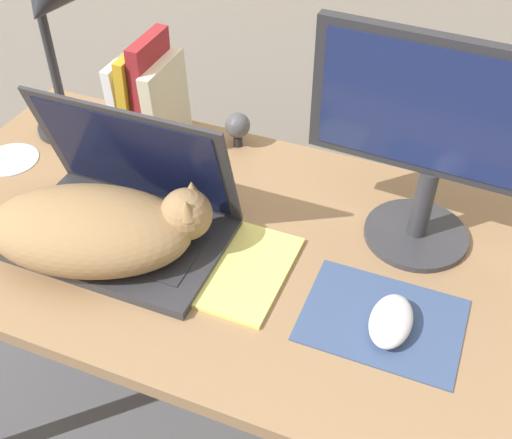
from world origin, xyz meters
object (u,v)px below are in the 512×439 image
object	(u,v)px
external_monitor	(438,136)
computer_mouse	(391,321)
cat	(96,229)
webcam	(238,126)
notepad	(236,267)
laptop	(124,213)
book_row	(149,98)
desk_lamp	(49,30)
cd_disc	(10,160)

from	to	relation	value
external_monitor	computer_mouse	world-z (taller)	external_monitor
external_monitor	computer_mouse	size ratio (longest dim) A/B	3.85
cat	webcam	distance (m)	0.42
notepad	webcam	distance (m)	0.38
laptop	computer_mouse	world-z (taller)	laptop
cat	book_row	bearing A→B (deg)	103.76
book_row	notepad	xyz separation A→B (m)	(0.33, -0.29, -0.11)
webcam	laptop	bearing A→B (deg)	-103.40
webcam	external_monitor	bearing A→B (deg)	-19.07
laptop	notepad	distance (m)	0.23
book_row	notepad	bearing A→B (deg)	-41.87
external_monitor	notepad	bearing A→B (deg)	-143.94
external_monitor	desk_lamp	bearing A→B (deg)	177.96
laptop	book_row	xyz separation A→B (m)	(-0.10, 0.28, 0.06)
laptop	computer_mouse	bearing A→B (deg)	-4.62
laptop	cat	world-z (taller)	laptop
cat	book_row	size ratio (longest dim) A/B	1.78
cat	desk_lamp	xyz separation A→B (m)	(-0.25, 0.29, 0.20)
cat	notepad	bearing A→B (deg)	13.94
laptop	cd_disc	bearing A→B (deg)	163.37
laptop	webcam	bearing A→B (deg)	76.60
cat	computer_mouse	world-z (taller)	cat
desk_lamp	cd_disc	bearing A→B (deg)	-126.53
book_row	webcam	size ratio (longest dim) A/B	3.13
laptop	desk_lamp	size ratio (longest dim) A/B	0.97
laptop	book_row	bearing A→B (deg)	109.23
external_monitor	book_row	xyz separation A→B (m)	(-0.60, 0.09, -0.12)
notepad	cd_disc	world-z (taller)	notepad
cd_disc	book_row	bearing A→B (deg)	35.03
webcam	cat	bearing A→B (deg)	-102.89
cat	cd_disc	size ratio (longest dim) A/B	3.72
desk_lamp	webcam	size ratio (longest dim) A/B	4.97
laptop	notepad	xyz separation A→B (m)	(0.23, -0.01, -0.04)
laptop	webcam	xyz separation A→B (m)	(0.08, 0.34, 0.00)
computer_mouse	book_row	xyz separation A→B (m)	(-0.61, 0.32, 0.09)
desk_lamp	cd_disc	xyz separation A→B (m)	(-0.08, -0.11, -0.26)
laptop	desk_lamp	world-z (taller)	desk_lamp
external_monitor	notepad	distance (m)	0.41
desk_lamp	notepad	size ratio (longest dim) A/B	1.77
laptop	cat	distance (m)	0.07
laptop	external_monitor	size ratio (longest dim) A/B	0.88
external_monitor	desk_lamp	world-z (taller)	same
webcam	computer_mouse	bearing A→B (deg)	-41.54
computer_mouse	notepad	distance (m)	0.28
computer_mouse	notepad	bearing A→B (deg)	173.56
cat	book_row	world-z (taller)	book_row
external_monitor	notepad	xyz separation A→B (m)	(-0.28, -0.20, -0.22)
computer_mouse	laptop	bearing A→B (deg)	175.38
book_row	desk_lamp	size ratio (longest dim) A/B	0.63
external_monitor	laptop	bearing A→B (deg)	-159.10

